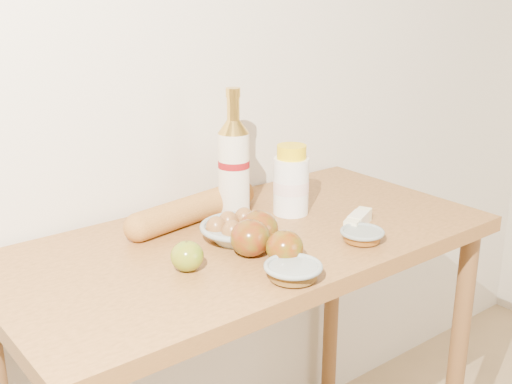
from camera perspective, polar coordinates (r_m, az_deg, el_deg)
back_wall at (r=1.70m, az=-7.68°, el=12.02°), size 3.50×0.02×2.60m
table at (r=1.59m, az=-0.68°, el=-8.10°), size 1.20×0.60×0.90m
bourbon_bottle at (r=1.64m, az=-1.98°, el=2.46°), size 0.11×0.11×0.33m
cream_bottle at (r=1.66m, az=3.14°, el=0.88°), size 0.11×0.11×0.18m
egg_bowl at (r=1.51m, az=-1.69°, el=-3.36°), size 0.20×0.20×0.06m
baguette at (r=1.62m, az=-5.58°, el=-1.49°), size 0.42×0.14×0.07m
apple_yellowgreen at (r=1.36m, az=-6.14°, el=-5.68°), size 0.09×0.09×0.07m
apple_redgreen_front at (r=1.38m, az=2.55°, el=-4.94°), size 0.10×0.10×0.08m
apple_redgreen_right at (r=1.42m, az=-0.51°, el=-4.10°), size 0.10×0.10×0.08m
sugar_bowl at (r=1.32m, az=3.31°, el=-7.04°), size 0.12×0.12×0.04m
syrup_bowl at (r=1.52m, az=9.41°, el=-3.83°), size 0.11×0.11×0.03m
butter_stick at (r=1.61m, az=9.04°, el=-2.54°), size 0.12×0.08×0.04m
apple_extra at (r=1.47m, az=0.24°, el=-3.25°), size 0.10×0.10×0.08m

